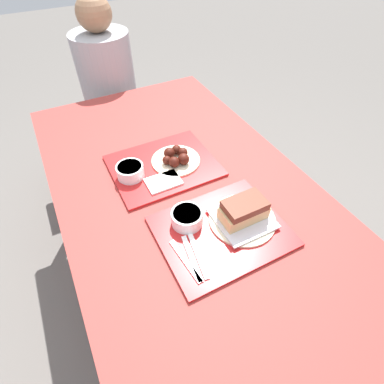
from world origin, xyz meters
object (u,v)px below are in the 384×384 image
object	(u,v)px
brisket_sandwich_plate	(243,214)
person_seated_across	(106,74)
bowl_coleslaw_far	(130,171)
tray_far	(164,166)
wings_plate_far	(176,158)
tray_near	(222,231)
bowl_coleslaw_near	(187,217)

from	to	relation	value
brisket_sandwich_plate	person_seated_across	world-z (taller)	person_seated_across
bowl_coleslaw_far	tray_far	bearing A→B (deg)	1.98
wings_plate_far	person_seated_across	bearing A→B (deg)	91.81
bowl_coleslaw_far	person_seated_across	xyz separation A→B (m)	(0.17, 0.92, -0.02)
bowl_coleslaw_far	person_seated_across	bearing A→B (deg)	79.79
brisket_sandwich_plate	tray_near	bearing A→B (deg)	-177.31
bowl_coleslaw_near	brisket_sandwich_plate	bearing A→B (deg)	-24.28
bowl_coleslaw_near	bowl_coleslaw_far	size ratio (longest dim) A/B	1.00
tray_far	bowl_coleslaw_near	distance (m)	0.32
tray_far	person_seated_across	distance (m)	0.92
bowl_coleslaw_far	person_seated_across	world-z (taller)	person_seated_across
brisket_sandwich_plate	bowl_coleslaw_far	world-z (taller)	brisket_sandwich_plate
tray_near	brisket_sandwich_plate	bearing A→B (deg)	2.69
tray_far	bowl_coleslaw_near	size ratio (longest dim) A/B	3.94
tray_far	bowl_coleslaw_far	distance (m)	0.15
tray_near	bowl_coleslaw_far	size ratio (longest dim) A/B	3.94
tray_far	wings_plate_far	distance (m)	0.06
bowl_coleslaw_far	person_seated_across	size ratio (longest dim) A/B	0.15
tray_near	bowl_coleslaw_far	distance (m)	0.43
bowl_coleslaw_near	wings_plate_far	bearing A→B (deg)	71.42
bowl_coleslaw_far	wings_plate_far	xyz separation A→B (m)	(0.19, -0.00, -0.01)
tray_near	tray_far	world-z (taller)	same
tray_far	person_seated_across	size ratio (longest dim) A/B	0.57
tray_far	tray_near	bearing A→B (deg)	-84.40
tray_near	tray_far	distance (m)	0.40
person_seated_across	tray_far	bearing A→B (deg)	-91.57
bowl_coleslaw_near	wings_plate_far	size ratio (longest dim) A/B	0.53
person_seated_across	brisket_sandwich_plate	bearing A→B (deg)	-85.75
bowl_coleslaw_near	brisket_sandwich_plate	world-z (taller)	brisket_sandwich_plate
tray_near	bowl_coleslaw_near	xyz separation A→B (m)	(-0.09, 0.08, 0.03)
brisket_sandwich_plate	bowl_coleslaw_near	bearing A→B (deg)	155.72
tray_far	bowl_coleslaw_far	bearing A→B (deg)	-178.02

